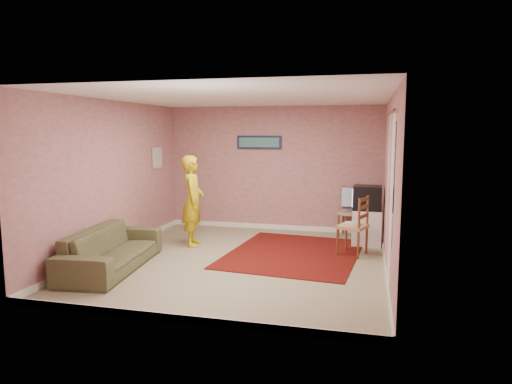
% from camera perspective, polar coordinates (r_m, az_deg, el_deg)
% --- Properties ---
extents(ground, '(5.00, 5.00, 0.00)m').
position_cam_1_polar(ground, '(7.46, -1.80, -8.59)').
color(ground, gray).
rests_on(ground, ground).
extents(wall_back, '(4.50, 0.02, 2.60)m').
position_cam_1_polar(wall_back, '(9.63, 2.18, 2.94)').
color(wall_back, tan).
rests_on(wall_back, ground).
extents(wall_front, '(4.50, 0.02, 2.60)m').
position_cam_1_polar(wall_front, '(4.87, -9.79, -1.74)').
color(wall_front, tan).
rests_on(wall_front, ground).
extents(wall_left, '(0.02, 5.00, 2.60)m').
position_cam_1_polar(wall_left, '(8.11, -17.34, 1.73)').
color(wall_left, tan).
rests_on(wall_left, ground).
extents(wall_right, '(0.02, 5.00, 2.60)m').
position_cam_1_polar(wall_right, '(6.95, 16.32, 0.84)').
color(wall_right, tan).
rests_on(wall_right, ground).
extents(ceiling, '(4.50, 5.00, 0.02)m').
position_cam_1_polar(ceiling, '(7.19, -1.88, 11.74)').
color(ceiling, white).
rests_on(ceiling, wall_back).
extents(baseboard_back, '(4.50, 0.02, 0.10)m').
position_cam_1_polar(baseboard_back, '(9.80, 2.13, -4.36)').
color(baseboard_back, white).
rests_on(baseboard_back, ground).
extents(baseboard_front, '(4.50, 0.02, 0.10)m').
position_cam_1_polar(baseboard_front, '(5.23, -9.43, -15.37)').
color(baseboard_front, white).
rests_on(baseboard_front, ground).
extents(baseboard_left, '(0.02, 5.00, 0.10)m').
position_cam_1_polar(baseboard_left, '(8.32, -16.94, -6.87)').
color(baseboard_left, white).
rests_on(baseboard_left, ground).
extents(baseboard_right, '(0.02, 5.00, 0.10)m').
position_cam_1_polar(baseboard_right, '(7.20, 15.86, -9.08)').
color(baseboard_right, white).
rests_on(baseboard_right, ground).
extents(window, '(0.01, 1.10, 1.50)m').
position_cam_1_polar(window, '(6.04, 16.67, 1.28)').
color(window, black).
rests_on(window, wall_right).
extents(curtain_sheer, '(0.01, 0.75, 2.10)m').
position_cam_1_polar(curtain_sheer, '(5.92, 16.53, -0.79)').
color(curtain_sheer, silver).
rests_on(curtain_sheer, wall_right).
extents(curtain_floral, '(0.01, 0.35, 2.10)m').
position_cam_1_polar(curtain_floral, '(6.61, 16.12, 0.08)').
color(curtain_floral, '#F1E2CE').
rests_on(curtain_floral, wall_right).
extents(curtain_rod, '(0.02, 1.40, 0.02)m').
position_cam_1_polar(curtain_rod, '(6.01, 16.56, 9.57)').
color(curtain_rod, brown).
rests_on(curtain_rod, wall_right).
extents(picture_back, '(0.95, 0.04, 0.28)m').
position_cam_1_polar(picture_back, '(9.63, 0.40, 6.23)').
color(picture_back, '#161A3C').
rests_on(picture_back, wall_back).
extents(picture_left, '(0.04, 0.38, 0.42)m').
position_cam_1_polar(picture_left, '(9.48, -12.23, 4.22)').
color(picture_left, beige).
rests_on(picture_left, wall_left).
extents(area_rug, '(2.37, 2.85, 0.01)m').
position_cam_1_polar(area_rug, '(7.91, 4.74, -7.63)').
color(area_rug, black).
rests_on(area_rug, ground).
extents(tv_cabinet, '(0.52, 0.47, 0.66)m').
position_cam_1_polar(tv_cabinet, '(8.64, 13.66, -4.31)').
color(tv_cabinet, white).
rests_on(tv_cabinet, ground).
extents(crt_tv, '(0.53, 0.47, 0.44)m').
position_cam_1_polar(crt_tv, '(8.55, 13.74, -0.70)').
color(crt_tv, black).
rests_on(crt_tv, tv_cabinet).
extents(chair_a, '(0.52, 0.50, 0.53)m').
position_cam_1_polar(chair_a, '(9.23, 11.75, -1.81)').
color(chair_a, tan).
rests_on(chair_a, ground).
extents(dvd_player, '(0.45, 0.38, 0.07)m').
position_cam_1_polar(dvd_player, '(9.24, 11.73, -2.21)').
color(dvd_player, '#A3A3A8').
rests_on(dvd_player, chair_a).
extents(blue_throw, '(0.35, 0.04, 0.37)m').
position_cam_1_polar(blue_throw, '(9.20, 11.78, -0.63)').
color(blue_throw, '#8ABDE2').
rests_on(blue_throw, chair_a).
extents(chair_b, '(0.56, 0.57, 0.55)m').
position_cam_1_polar(chair_b, '(7.84, 11.99, -3.34)').
color(chair_b, tan).
rests_on(chair_b, ground).
extents(game_console, '(0.25, 0.20, 0.05)m').
position_cam_1_polar(game_console, '(7.86, 11.97, -3.89)').
color(game_console, silver).
rests_on(game_console, chair_b).
extents(sofa, '(1.07, 2.21, 0.62)m').
position_cam_1_polar(sofa, '(7.31, -17.56, -6.77)').
color(sofa, brown).
rests_on(sofa, ground).
extents(person, '(0.54, 0.69, 1.65)m').
position_cam_1_polar(person, '(8.38, -7.90, -1.09)').
color(person, gold).
rests_on(person, ground).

